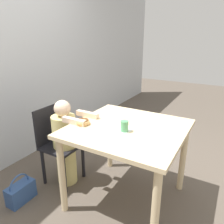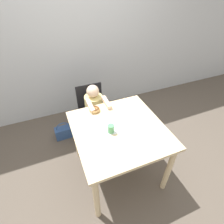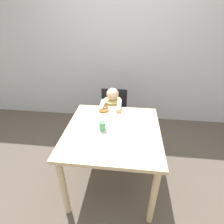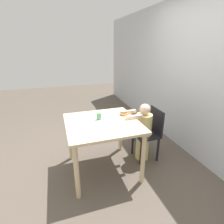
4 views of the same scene
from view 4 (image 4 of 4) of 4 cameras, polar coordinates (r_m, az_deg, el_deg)
ground_plane at (r=2.78m, az=-2.86°, el=-17.97°), size 12.00×12.00×0.00m
wall_back at (r=2.99m, az=26.70°, el=9.26°), size 8.00×0.05×2.50m
dining_table at (r=2.42m, az=-3.14°, el=-5.73°), size 0.95×0.97×0.77m
chair at (r=2.86m, az=11.95°, el=-6.76°), size 0.38×0.36×0.83m
child_figure at (r=2.79m, az=10.08°, el=-6.50°), size 0.26×0.47×0.93m
donut at (r=2.60m, az=3.92°, el=-0.39°), size 0.13×0.13×0.05m
napkin at (r=2.46m, az=-2.42°, el=-2.34°), size 0.26×0.26×0.00m
handbag at (r=3.41m, az=8.95°, el=-8.09°), size 0.27×0.13×0.30m
cup at (r=2.44m, az=-4.24°, el=-1.41°), size 0.07×0.07×0.09m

